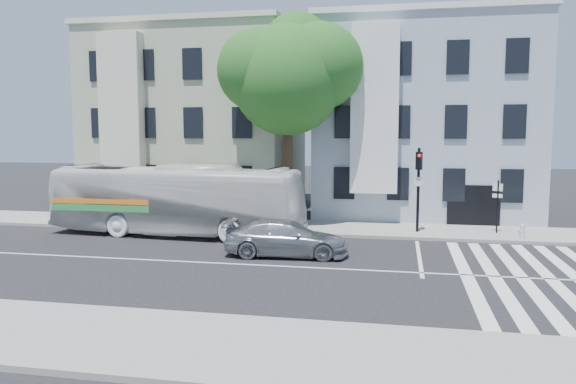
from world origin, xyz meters
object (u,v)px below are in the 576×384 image
(bus, at_px, (176,200))
(sedan, at_px, (286,238))
(fire_hydrant, at_px, (522,231))
(traffic_signal, at_px, (419,179))

(bus, relative_size, sedan, 2.50)
(bus, bearing_deg, fire_hydrant, -81.36)
(sedan, bearing_deg, traffic_signal, -47.04)
(traffic_signal, bearing_deg, bus, -146.90)
(bus, distance_m, sedan, 7.03)
(traffic_signal, height_order, fire_hydrant, traffic_signal)
(bus, distance_m, traffic_signal, 11.53)
(bus, height_order, traffic_signal, traffic_signal)
(fire_hydrant, bearing_deg, traffic_signal, 168.36)
(sedan, xyz_separation_m, fire_hydrant, (9.76, 4.71, -0.20))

